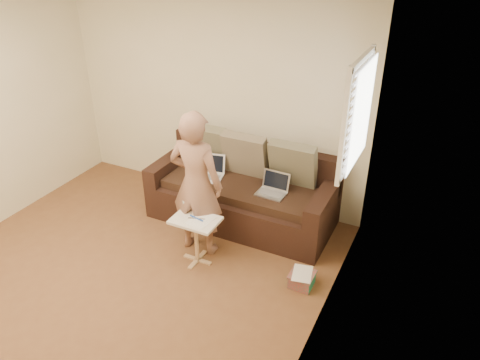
{
  "coord_description": "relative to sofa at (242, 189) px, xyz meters",
  "views": [
    {
      "loc": [
        2.74,
        -2.54,
        3.21
      ],
      "look_at": [
        0.8,
        1.4,
        0.78
      ],
      "focal_mm": 34.62,
      "sensor_mm": 36.0,
      "label": 1
    }
  ],
  "objects": [
    {
      "name": "striped_box",
      "position": [
        1.07,
        -0.82,
        -0.35
      ],
      "size": [
        0.24,
        0.24,
        0.15
      ],
      "primitive_type": null,
      "color": "red",
      "rests_on": "ground"
    },
    {
      "name": "laptop_silver",
      "position": [
        0.42,
        -0.1,
        0.1
      ],
      "size": [
        0.33,
        0.25,
        0.22
      ],
      "primitive_type": null,
      "rotation": [
        0.0,
        0.0,
        -0.04
      ],
      "color": "#B7BABC",
      "rests_on": "sofa"
    },
    {
      "name": "wall_right",
      "position": [
        1.36,
        -1.77,
        0.87
      ],
      "size": [
        0.0,
        4.5,
        4.5
      ],
      "primitive_type": "plane",
      "rotation": [
        1.57,
        0.0,
        -1.57
      ],
      "color": "beige",
      "rests_on": "ground"
    },
    {
      "name": "drinking_glass",
      "position": [
        -0.25,
        -0.83,
        0.17
      ],
      "size": [
        0.07,
        0.07,
        0.12
      ],
      "primitive_type": null,
      "color": "silver",
      "rests_on": "side_table"
    },
    {
      "name": "floor",
      "position": [
        -0.64,
        -1.77,
        -0.42
      ],
      "size": [
        4.5,
        4.5,
        0.0
      ],
      "primitive_type": "plane",
      "color": "brown",
      "rests_on": "ground"
    },
    {
      "name": "wall_back",
      "position": [
        -0.64,
        0.48,
        0.87
      ],
      "size": [
        4.0,
        0.0,
        4.0
      ],
      "primitive_type": "plane",
      "rotation": [
        1.57,
        0.0,
        0.0
      ],
      "color": "beige",
      "rests_on": "ground"
    },
    {
      "name": "ceiling",
      "position": [
        -0.64,
        -1.77,
        2.18
      ],
      "size": [
        4.5,
        4.5,
        0.0
      ],
      "primitive_type": "plane",
      "rotation": [
        3.14,
        0.0,
        0.0
      ],
      "color": "white",
      "rests_on": "wall_back"
    },
    {
      "name": "side_table",
      "position": [
        -0.08,
        -0.94,
        -0.16
      ],
      "size": [
        0.49,
        0.34,
        0.54
      ],
      "primitive_type": null,
      "color": "silver",
      "rests_on": "ground"
    },
    {
      "name": "laptop_white",
      "position": [
        -0.43,
        -0.08,
        0.1
      ],
      "size": [
        0.41,
        0.34,
        0.27
      ],
      "primitive_type": null,
      "rotation": [
        0.0,
        0.0,
        0.21
      ],
      "color": "white",
      "rests_on": "sofa"
    },
    {
      "name": "person",
      "position": [
        -0.18,
        -0.73,
        0.4
      ],
      "size": [
        0.62,
        0.43,
        1.64
      ],
      "primitive_type": "imported",
      "rotation": [
        0.0,
        0.0,
        3.18
      ],
      "color": "#8A584B",
      "rests_on": "ground"
    },
    {
      "name": "pillow_left",
      "position": [
        -0.6,
        0.24,
        0.37
      ],
      "size": [
        0.55,
        0.29,
        0.57
      ],
      "primitive_type": null,
      "rotation": [
        0.28,
        0.0,
        0.0
      ],
      "color": "#6B654E",
      "rests_on": "sofa"
    },
    {
      "name": "pillow_mid",
      "position": [
        -0.05,
        0.19,
        0.37
      ],
      "size": [
        0.55,
        0.27,
        0.57
      ],
      "primitive_type": null,
      "rotation": [
        0.24,
        0.0,
        0.0
      ],
      "color": "#746A53",
      "rests_on": "sofa"
    },
    {
      "name": "pillow_right",
      "position": [
        0.55,
        0.22,
        0.37
      ],
      "size": [
        0.55,
        0.28,
        0.57
      ],
      "primitive_type": null,
      "rotation": [
        0.26,
        0.0,
        0.0
      ],
      "color": "#6B654E",
      "rests_on": "sofa"
    },
    {
      "name": "window_blinds",
      "position": [
        1.31,
        -0.27,
        1.28
      ],
      "size": [
        0.12,
        0.88,
        1.08
      ],
      "primitive_type": null,
      "color": "white",
      "rests_on": "wall_right"
    },
    {
      "name": "scissors",
      "position": [
        -0.07,
        -0.93,
        0.12
      ],
      "size": [
        0.2,
        0.14,
        0.02
      ],
      "primitive_type": null,
      "rotation": [
        0.0,
        0.0,
        0.24
      ],
      "color": "silver",
      "rests_on": "side_table"
    },
    {
      "name": "sofa",
      "position": [
        0.0,
        0.0,
        0.0
      ],
      "size": [
        2.2,
        0.95,
        0.85
      ],
      "primitive_type": null,
      "color": "black",
      "rests_on": "ground"
    },
    {
      "name": "paper_on_table",
      "position": [
        -0.01,
        -0.92,
        0.12
      ],
      "size": [
        0.25,
        0.33,
        0.0
      ],
      "primitive_type": null,
      "rotation": [
        0.0,
        0.0,
        -0.14
      ],
      "color": "white",
      "rests_on": "side_table"
    }
  ]
}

